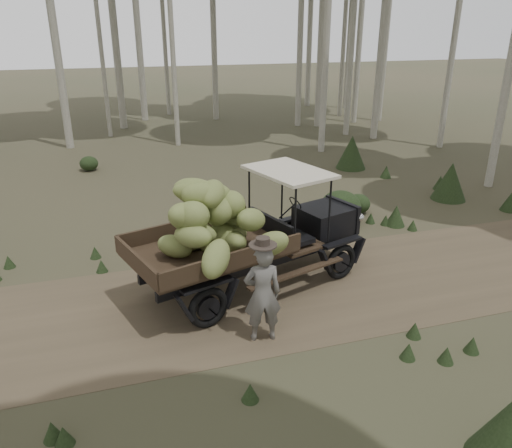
% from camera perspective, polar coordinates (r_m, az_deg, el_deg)
% --- Properties ---
extents(ground, '(120.00, 120.00, 0.00)m').
position_cam_1_polar(ground, '(10.24, -3.92, -8.94)').
color(ground, '#473D2B').
rests_on(ground, ground).
extents(dirt_track, '(70.00, 4.00, 0.01)m').
position_cam_1_polar(dirt_track, '(10.24, -3.92, -8.92)').
color(dirt_track, brown).
rests_on(dirt_track, ground).
extents(banana_truck, '(5.51, 3.48, 2.65)m').
position_cam_1_polar(banana_truck, '(9.90, -2.37, -0.21)').
color(banana_truck, black).
rests_on(banana_truck, ground).
extents(farmer, '(0.71, 0.54, 1.97)m').
position_cam_1_polar(farmer, '(8.69, 0.75, -7.86)').
color(farmer, '#605C57').
rests_on(farmer, ground).
extents(undergrowth, '(20.49, 21.86, 1.29)m').
position_cam_1_polar(undergrowth, '(7.73, -0.21, -15.74)').
color(undergrowth, '#233319').
rests_on(undergrowth, ground).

